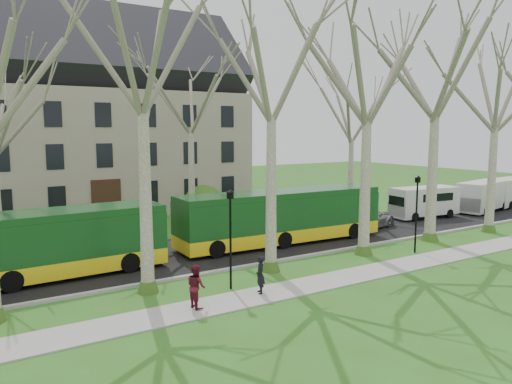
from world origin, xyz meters
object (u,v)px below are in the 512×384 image
Objects in this scene: sedan at (366,218)px; van_a at (424,202)px; pedestrian_b at (196,286)px; bus_follow at (282,216)px; van_b at (483,197)px; van_c at (510,192)px; pedestrian_a at (260,275)px; bus_lead at (21,247)px.

van_a reaches higher than sedan.
bus_follow is at bearing -55.77° from pedestrian_b.
van_b reaches higher than van_c.
van_b is (6.56, -0.72, 0.07)m from van_a.
sedan is 3.00× the size of pedestrian_b.
van_a is 25.09m from pedestrian_b.
pedestrian_a is (-6.22, -7.20, -0.85)m from bus_follow.
pedestrian_a is (8.28, -7.03, -0.83)m from bus_lead.
bus_lead is 2.25× the size of van_b.
sedan is 0.89× the size of van_c.
bus_follow is 9.56m from pedestrian_a.
van_c is at bearing 4.11° from bus_follow.
van_a reaches higher than pedestrian_a.
van_c is (25.80, 0.84, -0.39)m from bus_follow.
pedestrian_b is at bearing -176.25° from van_b.
van_b is 3.40× the size of pedestrian_b.
van_b is at bearing 3.24° from bus_follow.
sedan is 15.73m from pedestrian_a.
van_a is 3.22× the size of pedestrian_b.
bus_lead reaches higher than van_a.
van_c is at bearing -4.87° from van_b.
van_a is 22.23m from pedestrian_a.
pedestrian_b is at bearing -69.08° from pedestrian_a.
sedan is 0.93× the size of van_a.
sedan is at bearing 169.26° from van_b.
sedan is 3.22× the size of pedestrian_a.
van_c is at bearing -80.95° from pedestrian_b.
pedestrian_b is (-30.21, -7.65, -0.41)m from van_b.
bus_lead is at bearing 78.23° from sedan.
pedestrian_b is at bearing -153.11° from van_a.
bus_lead reaches higher than sedan.
bus_lead is at bearing -111.11° from pedestrian_a.
bus_lead is 8.19× the size of pedestrian_a.
van_b is 1.00× the size of van_c.
van_a is at bearing 175.29° from van_c.
sedan is 18.27m from van_c.
van_b is (13.42, -0.06, 0.52)m from sedan.
van_b is at bearing -177.89° from van_c.
bus_lead is 22.06m from sedan.
pedestrian_a is (-32.02, -8.04, -0.46)m from van_c.
pedestrian_b is (-16.79, -7.72, 0.11)m from sedan.
van_c is (18.26, 0.41, 0.52)m from sedan.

